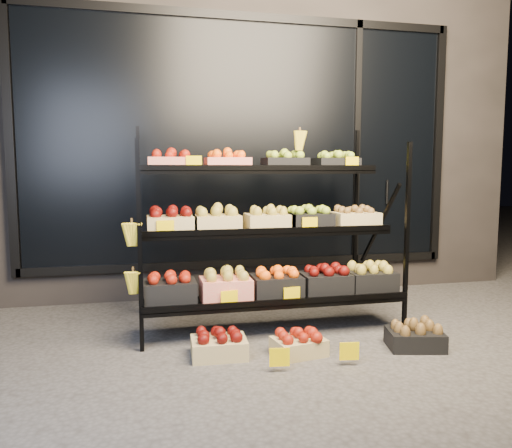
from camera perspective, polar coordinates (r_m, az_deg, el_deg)
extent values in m
plane|color=#514F4C|center=(3.72, 3.63, -14.00)|extent=(24.00, 24.00, 0.00)
cube|color=#2D2826|center=(6.05, -3.37, 10.61)|extent=(6.00, 2.00, 3.50)
cube|color=black|center=(5.03, -1.41, 9.23)|extent=(4.20, 0.04, 2.40)
cube|color=black|center=(5.09, -1.33, -4.48)|extent=(4.30, 0.06, 0.08)
cube|color=black|center=(5.22, -1.41, 22.63)|extent=(4.30, 0.06, 0.08)
cube|color=black|center=(5.05, -26.35, 8.59)|extent=(0.08, 0.06, 2.50)
cube|color=black|center=(5.83, 20.05, 8.44)|extent=(0.08, 0.06, 2.50)
cube|color=black|center=(5.38, 11.41, 8.91)|extent=(0.06, 0.06, 2.50)
cylinder|color=black|center=(5.51, 14.76, 3.56)|extent=(0.02, 0.02, 0.25)
cube|color=black|center=(3.57, -13.16, -2.57)|extent=(0.03, 0.03, 1.50)
cube|color=black|center=(4.10, 16.85, -1.55)|extent=(0.03, 0.03, 1.50)
cube|color=black|center=(4.52, -13.13, 0.27)|extent=(0.03, 0.03, 1.66)
cube|color=black|center=(4.95, 11.33, 0.82)|extent=(0.03, 0.03, 1.66)
cube|color=black|center=(3.96, 2.21, -8.71)|extent=(2.05, 0.42, 0.03)
cube|color=black|center=(3.77, 3.01, -8.95)|extent=(2.05, 0.02, 0.05)
cube|color=black|center=(4.15, 1.16, -0.98)|extent=(2.05, 0.40, 0.03)
cube|color=black|center=(3.96, 1.83, -0.81)|extent=(2.05, 0.02, 0.05)
cube|color=black|center=(4.41, 0.23, 5.96)|extent=(2.05, 0.40, 0.03)
cube|color=black|center=(4.22, 0.81, 6.42)|extent=(2.05, 0.02, 0.05)
cube|color=tan|center=(4.30, -9.72, 6.79)|extent=(0.38, 0.28, 0.11)
ellipsoid|color=#9E130B|center=(4.30, -9.74, 7.93)|extent=(0.32, 0.24, 0.07)
cube|color=tan|center=(4.36, -3.28, 6.86)|extent=(0.38, 0.28, 0.11)
ellipsoid|color=#FF620D|center=(4.36, -3.28, 7.98)|extent=(0.32, 0.24, 0.07)
cube|color=black|center=(4.47, 3.31, 6.85)|extent=(0.38, 0.28, 0.11)
ellipsoid|color=#9CB82E|center=(4.47, 3.32, 7.94)|extent=(0.32, 0.24, 0.07)
cube|color=black|center=(4.63, 9.10, 6.76)|extent=(0.38, 0.28, 0.11)
ellipsoid|color=#9CB82E|center=(4.63, 9.11, 7.81)|extent=(0.32, 0.24, 0.07)
cube|color=tan|center=(4.02, -9.63, -0.07)|extent=(0.38, 0.28, 0.14)
ellipsoid|color=#5D0A07|center=(4.01, -9.65, 1.34)|extent=(0.32, 0.24, 0.07)
cube|color=tan|center=(4.06, -4.55, 0.05)|extent=(0.38, 0.28, 0.14)
ellipsoid|color=#B09931|center=(4.05, -4.56, 1.46)|extent=(0.32, 0.24, 0.07)
cube|color=tan|center=(4.15, 1.50, 0.19)|extent=(0.38, 0.28, 0.14)
ellipsoid|color=#B09931|center=(4.14, 1.50, 1.57)|extent=(0.32, 0.24, 0.07)
cube|color=black|center=(4.24, 6.02, 0.30)|extent=(0.38, 0.28, 0.14)
ellipsoid|color=#9CB82E|center=(4.24, 6.03, 1.65)|extent=(0.32, 0.24, 0.07)
cube|color=tan|center=(4.40, 11.25, 0.42)|extent=(0.38, 0.28, 0.14)
ellipsoid|color=brown|center=(4.39, 11.28, 1.72)|extent=(0.32, 0.24, 0.07)
cube|color=black|center=(3.81, -9.78, -7.76)|extent=(0.38, 0.28, 0.18)
ellipsoid|color=#9E130B|center=(3.78, -9.82, -6.00)|extent=(0.32, 0.24, 0.07)
cube|color=tan|center=(3.85, -3.46, -7.52)|extent=(0.38, 0.28, 0.18)
ellipsoid|color=#B09931|center=(3.83, -3.48, -5.78)|extent=(0.32, 0.24, 0.07)
cube|color=black|center=(3.94, 2.38, -7.22)|extent=(0.38, 0.28, 0.18)
ellipsoid|color=#FF620D|center=(3.91, 2.38, -5.51)|extent=(0.32, 0.24, 0.07)
cube|color=black|center=(4.06, 7.93, -6.87)|extent=(0.38, 0.28, 0.18)
ellipsoid|color=#5D0A07|center=(4.03, 7.95, -5.21)|extent=(0.32, 0.24, 0.07)
cube|color=black|center=(4.21, 12.94, -6.49)|extent=(0.38, 0.28, 0.18)
ellipsoid|color=#B09931|center=(4.19, 12.98, -4.89)|extent=(0.32, 0.24, 0.07)
ellipsoid|color=yellow|center=(3.56, -14.03, 0.26)|extent=(0.14, 0.08, 0.22)
ellipsoid|color=yellow|center=(3.61, -13.89, -5.15)|extent=(0.14, 0.08, 0.22)
ellipsoid|color=yellow|center=(4.42, 5.03, 10.64)|extent=(0.14, 0.08, 0.22)
cube|color=#F4CB00|center=(3.87, -10.32, -0.48)|extent=(0.13, 0.01, 0.12)
cube|color=#F4CB00|center=(4.09, 6.17, -0.06)|extent=(0.13, 0.01, 0.12)
cube|color=#F4CB00|center=(4.53, 10.93, 6.80)|extent=(0.13, 0.01, 0.12)
cube|color=#F4CB00|center=(4.17, -7.11, 6.93)|extent=(0.13, 0.01, 0.12)
cube|color=#F4CB00|center=(3.72, -3.07, -8.51)|extent=(0.13, 0.01, 0.12)
cube|color=#F4CB00|center=(3.83, 4.12, -8.09)|extent=(0.13, 0.01, 0.12)
cube|color=#F4CB00|center=(3.29, 2.70, -15.61)|extent=(0.13, 0.01, 0.12)
cube|color=#F4CB00|center=(3.44, 10.60, -14.72)|extent=(0.13, 0.01, 0.12)
cube|color=tan|center=(3.55, -4.26, -13.92)|extent=(0.39, 0.29, 0.13)
ellipsoid|color=#5D0A07|center=(3.52, -4.27, -12.48)|extent=(0.33, 0.25, 0.07)
cube|color=tan|center=(3.59, 4.90, -13.77)|extent=(0.38, 0.31, 0.12)
ellipsoid|color=#9E130B|center=(3.56, 4.91, -12.43)|extent=(0.32, 0.26, 0.07)
cube|color=black|center=(3.87, 17.69, -12.44)|extent=(0.44, 0.36, 0.13)
ellipsoid|color=brown|center=(3.84, 17.74, -11.09)|extent=(0.37, 0.30, 0.07)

